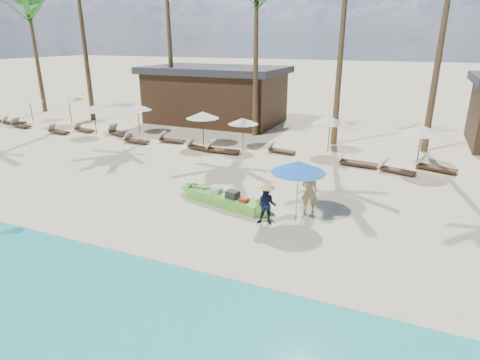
% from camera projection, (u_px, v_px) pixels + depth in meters
% --- Properties ---
extents(ground, '(240.00, 240.00, 0.00)m').
position_uv_depth(ground, '(195.00, 227.00, 14.28)').
color(ground, beige).
rests_on(ground, ground).
extents(wet_sand_strip, '(240.00, 4.50, 0.01)m').
position_uv_depth(wet_sand_strip, '(96.00, 308.00, 9.96)').
color(wet_sand_strip, tan).
rests_on(wet_sand_strip, ground).
extents(green_canoe, '(5.44, 1.61, 0.70)m').
position_uv_depth(green_canoe, '(224.00, 199.00, 16.08)').
color(green_canoe, '#5AB938').
rests_on(green_canoe, ground).
extents(tourist, '(0.71, 0.58, 1.68)m').
position_uv_depth(tourist, '(309.00, 191.00, 15.25)').
color(tourist, tan).
rests_on(tourist, ground).
extents(vendor_green, '(0.78, 0.65, 1.44)m').
position_uv_depth(vendor_green, '(267.00, 206.00, 14.26)').
color(vendor_green, '#131936').
rests_on(vendor_green, ground).
extents(blue_umbrella, '(2.05, 2.05, 2.21)m').
position_uv_depth(blue_umbrella, '(299.00, 167.00, 14.34)').
color(blue_umbrella, '#99999E').
rests_on(blue_umbrella, ground).
extents(resort_parasol_0, '(1.96, 1.96, 2.02)m').
position_uv_depth(resort_parasol_0, '(29.00, 99.00, 31.50)').
color(resort_parasol_0, '#3C2818').
rests_on(resort_parasol_0, ground).
extents(lounger_0_right, '(1.83, 1.09, 0.59)m').
position_uv_depth(lounger_0_right, '(13.00, 122.00, 31.26)').
color(lounger_0_right, '#3C2818').
rests_on(lounger_0_right, ground).
extents(resort_parasol_1, '(2.24, 2.24, 2.31)m').
position_uv_depth(resort_parasol_1, '(68.00, 97.00, 31.00)').
color(resort_parasol_1, '#3C2818').
rests_on(resort_parasol_1, ground).
extents(lounger_1_left, '(1.93, 0.91, 0.63)m').
position_uv_depth(lounger_1_left, '(20.00, 125.00, 30.17)').
color(lounger_1_left, '#3C2818').
rests_on(lounger_1_left, ground).
extents(lounger_1_right, '(1.78, 0.71, 0.59)m').
position_uv_depth(lounger_1_right, '(58.00, 131.00, 28.24)').
color(lounger_1_right, '#3C2818').
rests_on(lounger_1_right, ground).
extents(resort_parasol_2, '(1.96, 1.96, 2.01)m').
position_uv_depth(resort_parasol_2, '(94.00, 108.00, 27.44)').
color(resort_parasol_2, '#3C2818').
rests_on(resort_parasol_2, ground).
extents(lounger_2_left, '(1.81, 0.84, 0.59)m').
position_uv_depth(lounger_2_left, '(83.00, 129.00, 28.82)').
color(lounger_2_left, '#3C2818').
rests_on(lounger_2_left, ground).
extents(resort_parasol_3, '(1.99, 1.99, 2.05)m').
position_uv_depth(resort_parasol_3, '(137.00, 107.00, 27.77)').
color(resort_parasol_3, '#3C2818').
rests_on(resort_parasol_3, ground).
extents(lounger_3_left, '(2.08, 1.16, 0.68)m').
position_uv_depth(lounger_3_left, '(119.00, 132.00, 27.63)').
color(lounger_3_left, '#3C2818').
rests_on(lounger_3_left, ground).
extents(lounger_3_right, '(1.75, 0.60, 0.59)m').
position_uv_depth(lounger_3_right, '(135.00, 140.00, 25.66)').
color(lounger_3_right, '#3C2818').
rests_on(lounger_3_right, ground).
extents(resort_parasol_4, '(2.06, 2.06, 2.12)m').
position_uv_depth(resort_parasol_4, '(203.00, 115.00, 24.53)').
color(resort_parasol_4, '#3C2818').
rests_on(resort_parasol_4, ground).
extents(lounger_4_left, '(1.75, 0.58, 0.59)m').
position_uv_depth(lounger_4_left, '(170.00, 140.00, 25.79)').
color(lounger_4_left, '#3C2818').
rests_on(lounger_4_left, ground).
extents(lounger_4_right, '(1.79, 0.84, 0.58)m').
position_uv_depth(lounger_4_right, '(199.00, 147.00, 24.09)').
color(lounger_4_right, '#3C2818').
rests_on(lounger_4_right, ground).
extents(resort_parasol_5, '(1.84, 1.84, 1.89)m').
position_uv_depth(resort_parasol_5, '(243.00, 121.00, 23.80)').
color(resort_parasol_5, '#3C2818').
rests_on(resort_parasol_5, ground).
extents(lounger_5_left, '(1.96, 0.63, 0.66)m').
position_uv_depth(lounger_5_left, '(221.00, 149.00, 23.43)').
color(lounger_5_left, '#3C2818').
rests_on(lounger_5_left, ground).
extents(resort_parasol_6, '(2.08, 2.08, 2.14)m').
position_uv_depth(resort_parasol_6, '(330.00, 120.00, 22.94)').
color(resort_parasol_6, '#3C2818').
rests_on(resort_parasol_6, ground).
extents(lounger_6_left, '(1.71, 0.72, 0.56)m').
position_uv_depth(lounger_6_left, '(280.00, 150.00, 23.42)').
color(lounger_6_left, '#3C2818').
rests_on(lounger_6_left, ground).
extents(lounger_6_right, '(2.03, 0.76, 0.68)m').
position_uv_depth(lounger_6_right, '(356.00, 162.00, 21.02)').
color(lounger_6_right, '#3C2818').
rests_on(lounger_6_right, ground).
extents(resort_parasol_7, '(2.20, 2.20, 2.27)m').
position_uv_depth(resort_parasol_7, '(422.00, 130.00, 19.96)').
color(resort_parasol_7, '#3C2818').
rests_on(resort_parasol_7, ground).
extents(lounger_7_left, '(1.83, 1.01, 0.59)m').
position_uv_depth(lounger_7_left, '(395.00, 169.00, 19.95)').
color(lounger_7_left, '#3C2818').
rests_on(lounger_7_left, ground).
extents(lounger_7_right, '(1.70, 1.03, 0.55)m').
position_uv_depth(lounger_7_right, '(431.00, 167.00, 20.38)').
color(lounger_7_right, '#3C2818').
rests_on(lounger_7_right, ground).
extents(lounger_8_left, '(1.99, 1.12, 0.65)m').
position_uv_depth(lounger_8_left, '(434.00, 167.00, 20.26)').
color(lounger_8_left, '#3C2818').
rests_on(lounger_8_left, ground).
extents(palm_0, '(2.08, 2.08, 9.90)m').
position_uv_depth(palm_0, '(30.00, 17.00, 34.24)').
color(palm_0, brown).
rests_on(palm_0, ground).
extents(palm_3, '(2.08, 2.08, 10.52)m').
position_uv_depth(palm_3, '(257.00, 1.00, 25.03)').
color(palm_3, brown).
rests_on(palm_3, ground).
extents(pavilion_west, '(10.80, 6.60, 4.30)m').
position_uv_depth(pavilion_west, '(216.00, 94.00, 31.69)').
color(pavilion_west, '#3C2818').
rests_on(pavilion_west, ground).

